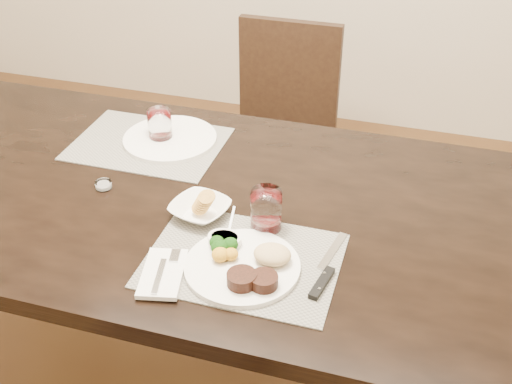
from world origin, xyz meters
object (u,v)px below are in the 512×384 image
(steak_knife, at_px, (324,275))
(wine_glass_near, at_px, (266,212))
(dinner_plate, at_px, (247,265))
(cracker_bowl, at_px, (200,209))
(far_plate, at_px, (170,139))
(chair_far, at_px, (282,122))

(steak_knife, xyz_separation_m, wine_glass_near, (-0.18, 0.14, 0.04))
(dinner_plate, height_order, steak_knife, dinner_plate)
(steak_knife, bearing_deg, wine_glass_near, 152.69)
(steak_knife, bearing_deg, cracker_bowl, 169.21)
(dinner_plate, height_order, cracker_bowl, cracker_bowl)
(steak_knife, height_order, wine_glass_near, wine_glass_near)
(far_plate, bearing_deg, dinner_plate, -51.17)
(wine_glass_near, bearing_deg, dinner_plate, -88.79)
(dinner_plate, xyz_separation_m, far_plate, (-0.42, 0.52, -0.01))
(chair_far, bearing_deg, far_plate, -105.83)
(chair_far, xyz_separation_m, steak_knife, (0.41, -1.16, 0.26))
(chair_far, bearing_deg, steak_knife, -70.74)
(steak_knife, height_order, far_plate, same)
(cracker_bowl, bearing_deg, chair_far, 92.42)
(chair_far, height_order, steak_knife, chair_far)
(dinner_plate, bearing_deg, cracker_bowl, 152.62)
(dinner_plate, distance_m, steak_knife, 0.18)
(chair_far, relative_size, cracker_bowl, 4.99)
(steak_knife, bearing_deg, dinner_plate, -159.77)
(chair_far, relative_size, far_plate, 3.06)
(dinner_plate, distance_m, cracker_bowl, 0.25)
(steak_knife, relative_size, far_plate, 0.89)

